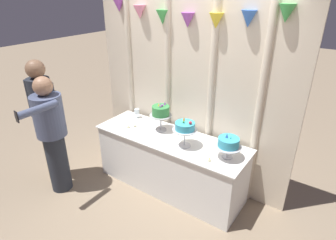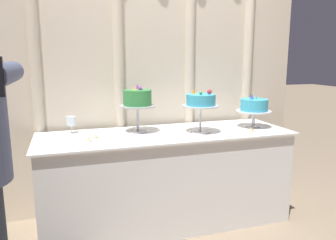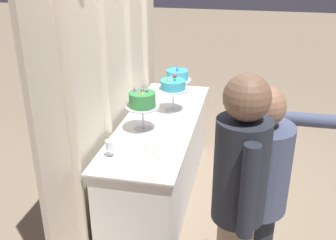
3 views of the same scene
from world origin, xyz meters
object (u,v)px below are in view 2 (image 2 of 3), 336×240
(cake_display_rightmost, at_px, (254,106))
(wine_glass, at_px, (71,121))
(cake_table, at_px, (167,178))
(cake_display_leftmost, at_px, (137,100))
(cake_display_center, at_px, (201,102))
(tealight_near_left, at_px, (96,137))
(tealight_far_left, at_px, (89,141))
(tealight_near_right, at_px, (252,131))

(cake_display_rightmost, distance_m, wine_glass, 1.56)
(cake_table, relative_size, cake_display_leftmost, 5.26)
(cake_display_leftmost, distance_m, wine_glass, 0.56)
(cake_display_center, xyz_separation_m, cake_display_rightmost, (0.53, 0.06, -0.07))
(cake_display_rightmost, bearing_deg, cake_display_leftmost, 173.63)
(tealight_near_left, bearing_deg, tealight_far_left, -124.55)
(cake_table, xyz_separation_m, tealight_near_right, (0.67, -0.20, 0.40))
(cake_display_rightmost, xyz_separation_m, wine_glass, (-1.54, 0.23, -0.08))
(tealight_near_right, bearing_deg, cake_display_rightmost, 54.79)
(wine_glass, bearing_deg, cake_table, -16.30)
(cake_display_leftmost, bearing_deg, tealight_near_left, -160.61)
(wine_glass, xyz_separation_m, tealight_near_left, (0.17, -0.24, -0.09))
(cake_display_leftmost, bearing_deg, cake_table, -24.95)
(cake_display_leftmost, distance_m, tealight_near_right, 0.97)
(cake_display_rightmost, distance_m, tealight_near_right, 0.28)
(cake_display_rightmost, bearing_deg, tealight_far_left, -176.33)
(wine_glass, distance_m, tealight_far_left, 0.35)
(cake_display_leftmost, distance_m, tealight_far_left, 0.53)
(cake_display_center, height_order, tealight_far_left, cake_display_center)
(cake_display_leftmost, xyz_separation_m, cake_display_rightmost, (1.02, -0.11, -0.08))
(tealight_far_left, relative_size, tealight_near_left, 1.04)
(cake_table, height_order, cake_display_rightmost, cake_display_rightmost)
(tealight_near_right, bearing_deg, tealight_far_left, 175.90)
(cake_table, distance_m, wine_glass, 0.91)
(tealight_near_right, bearing_deg, cake_display_center, 162.80)
(tealight_far_left, bearing_deg, cake_display_leftmost, 26.58)
(cake_table, relative_size, wine_glass, 14.78)
(tealight_near_left, bearing_deg, tealight_near_right, -7.94)
(cake_display_leftmost, xyz_separation_m, wine_glass, (-0.52, 0.12, -0.17))
(cake_display_rightmost, height_order, tealight_near_right, cake_display_rightmost)
(cake_table, distance_m, cake_display_rightmost, 0.99)
(cake_display_rightmost, bearing_deg, wine_glass, 171.55)
(cake_table, xyz_separation_m, cake_display_leftmost, (-0.22, 0.10, 0.66))
(cake_table, xyz_separation_m, tealight_far_left, (-0.63, -0.10, 0.40))
(cake_display_center, distance_m, tealight_far_left, 0.93)
(cake_table, distance_m, tealight_near_left, 0.70)
(cake_display_center, distance_m, wine_glass, 1.06)
(wine_glass, relative_size, tealight_far_left, 3.26)
(cake_display_center, bearing_deg, cake_display_leftmost, 160.29)
(tealight_near_left, bearing_deg, wine_glass, 124.96)
(wine_glass, relative_size, tealight_near_right, 3.43)
(cake_display_center, bearing_deg, wine_glass, 164.01)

